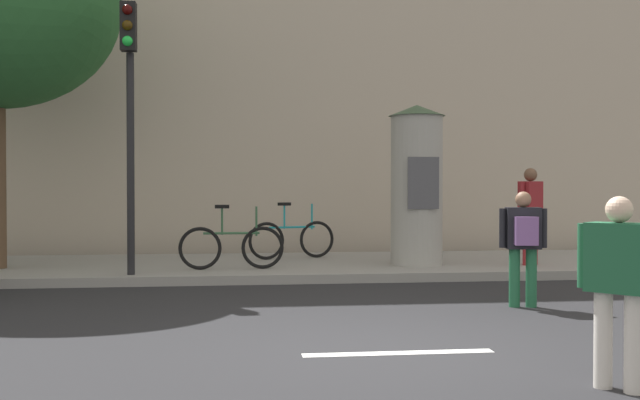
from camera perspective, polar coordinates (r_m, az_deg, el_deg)
ground_plane at (r=7.17m, az=5.96°, el=-11.47°), size 80.00×80.00×0.00m
sidewalk_curb at (r=13.99m, az=-0.46°, el=-5.02°), size 36.00×4.00×0.15m
lane_markings at (r=7.17m, az=5.96°, el=-11.44°), size 25.80×0.16×0.01m
building_backdrop at (r=19.23m, az=-2.17°, el=11.93°), size 36.00×5.00×10.37m
traffic_light at (r=12.25m, az=-14.24°, el=7.88°), size 0.24×0.45×4.26m
poster_column at (r=13.54m, az=7.33°, el=1.22°), size 1.01×1.01×2.85m
pedestrian_in_red_top at (r=9.99m, az=15.15°, el=-2.87°), size 0.60×0.44×1.49m
pedestrian_in_dark_shirt at (r=6.17m, az=21.68°, el=-5.47°), size 0.48×0.51×1.48m
pedestrian_with_bag at (r=13.92m, az=15.64°, el=-0.57°), size 0.53×0.45×1.73m
bicycle_leaning at (r=12.81m, az=-6.72°, el=-3.50°), size 1.77×0.10×1.09m
bicycle_upright at (r=14.59m, az=-2.14°, el=-2.94°), size 1.71×0.57×1.09m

